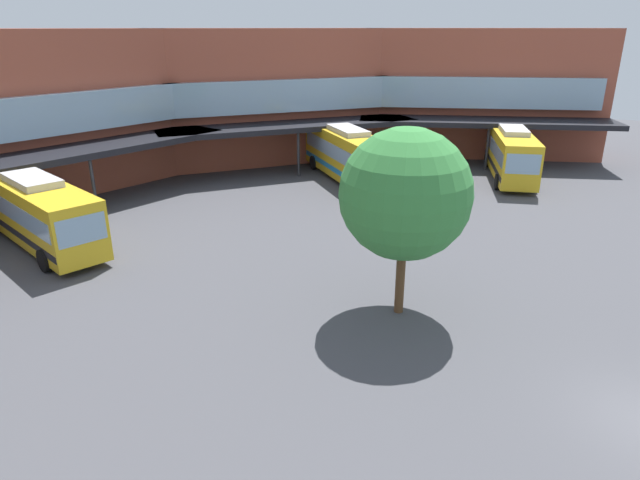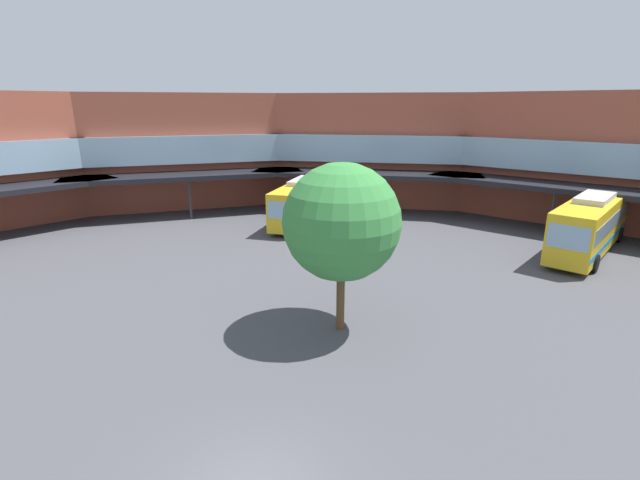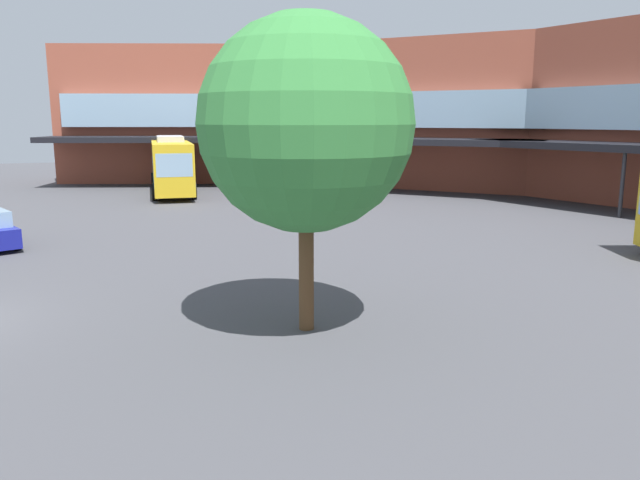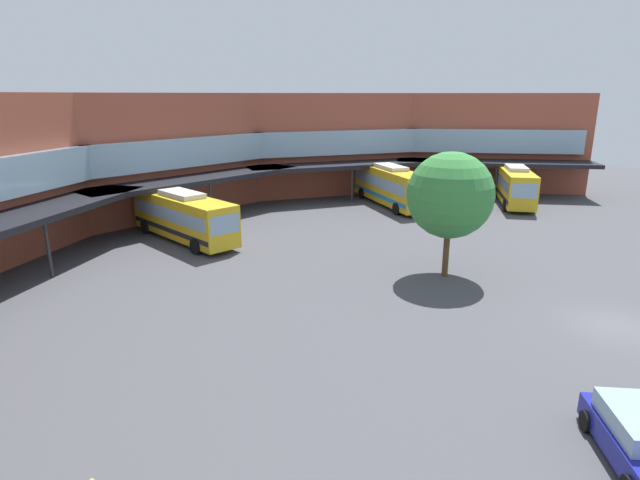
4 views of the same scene
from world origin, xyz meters
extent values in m
cube|color=#9E4C38|center=(35.01, 11.90, 5.28)|extent=(12.19, 21.08, 10.56)
cube|color=#8CADC6|center=(34.44, 11.70, 5.63)|extent=(11.77, 19.24, 2.46)
cube|color=black|center=(30.28, 10.29, 3.52)|extent=(10.30, 20.44, 0.40)
cylinder|color=#2D2D33|center=(28.76, 9.77, 1.76)|extent=(0.20, 0.20, 3.52)
cube|color=#9E4C38|center=(25.10, 27.16, 5.28)|extent=(18.93, 18.13, 10.56)
cube|color=#8CADC6|center=(24.69, 26.72, 5.63)|extent=(17.61, 16.94, 2.46)
cube|color=black|center=(21.70, 23.49, 3.52)|extent=(17.57, 16.67, 0.40)
cylinder|color=#2D2D33|center=(20.62, 22.31, 1.76)|extent=(0.20, 0.20, 3.52)
cube|color=#9E4C38|center=(9.10, 35.84, 5.28)|extent=(21.08, 10.79, 10.56)
cube|color=#8CADC6|center=(8.95, 35.26, 5.63)|extent=(19.18, 10.53, 2.46)
cube|color=black|center=(7.87, 30.99, 3.52)|extent=(20.59, 8.85, 0.40)
cylinder|color=#2D2D33|center=(7.48, 29.44, 1.76)|extent=(0.20, 0.20, 3.52)
cube|color=gold|center=(2.32, 27.88, 1.82)|extent=(5.98, 11.11, 2.94)
cube|color=#8CADC6|center=(2.32, 27.88, 2.17)|extent=(5.81, 10.51, 0.94)
cube|color=black|center=(2.32, 27.88, 1.00)|extent=(5.93, 10.91, 0.35)
cube|color=#8CADC6|center=(0.55, 22.79, 2.17)|extent=(2.15, 0.85, 1.29)
cube|color=#B2B2B7|center=(2.32, 27.88, 3.47)|extent=(2.97, 4.28, 0.36)
cylinder|color=black|center=(2.30, 23.97, 0.55)|extent=(0.65, 1.14, 1.10)
cylinder|color=black|center=(-0.10, 24.81, 0.55)|extent=(0.65, 1.14, 1.10)
cylinder|color=black|center=(4.74, 30.96, 0.55)|extent=(0.65, 1.14, 1.10)
cube|color=gold|center=(21.02, 18.47, 1.94)|extent=(10.10, 10.12, 3.19)
cube|color=#8CADC6|center=(21.02, 18.47, 2.33)|extent=(9.63, 9.66, 1.02)
cube|color=#267FBF|center=(21.02, 18.47, 1.05)|extent=(9.95, 9.97, 0.38)
cube|color=#8CADC6|center=(16.90, 14.33, 2.33)|extent=(1.65, 1.65, 1.40)
cube|color=#B2B2B7|center=(21.02, 18.47, 3.72)|extent=(4.24, 4.25, 0.36)
cylinder|color=black|center=(19.08, 14.74, 0.55)|extent=(0.99, 0.99, 1.10)
cylinder|color=black|center=(17.30, 16.52, 0.55)|extent=(0.99, 0.99, 1.10)
cylinder|color=black|center=(24.74, 20.42, 0.55)|extent=(0.99, 0.99, 1.10)
cylinder|color=black|center=(22.95, 22.19, 0.55)|extent=(0.99, 0.99, 1.10)
cube|color=gold|center=(26.88, 7.75, 1.88)|extent=(10.45, 5.14, 3.06)
cube|color=#8CADC6|center=(26.88, 7.75, 2.24)|extent=(9.87, 5.02, 0.98)
cube|color=black|center=(26.88, 7.75, 1.02)|extent=(10.26, 5.11, 0.37)
cube|color=#8CADC6|center=(22.04, 6.40, 2.24)|extent=(0.71, 2.15, 1.34)
cube|color=#B2B2B7|center=(26.88, 7.75, 3.59)|extent=(3.99, 2.67, 0.36)
cylinder|color=black|center=(23.90, 5.62, 0.55)|extent=(1.14, 0.59, 1.10)
cylinder|color=black|center=(23.22, 8.02, 0.55)|extent=(1.14, 0.59, 1.10)
cylinder|color=black|center=(30.54, 7.48, 0.55)|extent=(1.14, 0.59, 1.10)
cylinder|color=black|center=(29.87, 9.88, 0.55)|extent=(1.14, 0.59, 1.10)
cylinder|color=brown|center=(3.28, 8.76, 1.76)|extent=(0.36, 0.36, 3.52)
sphere|color=#38843D|center=(3.28, 8.76, 4.89)|extent=(4.97, 4.97, 4.97)
camera|label=1|loc=(-15.72, 3.20, 10.66)|focal=30.91mm
camera|label=2|loc=(1.21, -9.24, 9.59)|focal=25.31mm
camera|label=3|loc=(16.85, 4.17, 5.00)|focal=34.78mm
camera|label=4|loc=(-25.74, 2.42, 10.44)|focal=28.69mm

